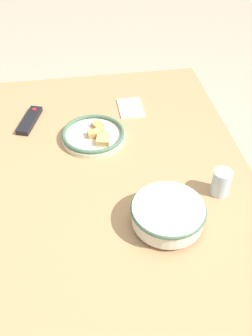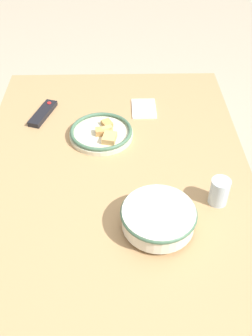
{
  "view_description": "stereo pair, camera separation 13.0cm",
  "coord_description": "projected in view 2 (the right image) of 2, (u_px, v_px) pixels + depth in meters",
  "views": [
    {
      "loc": [
        -0.99,
        0.1,
        1.65
      ],
      "look_at": [
        -0.04,
        -0.04,
        0.77
      ],
      "focal_mm": 42.0,
      "sensor_mm": 36.0,
      "label": 1
    },
    {
      "loc": [
        -1.0,
        -0.02,
        1.65
      ],
      "look_at": [
        -0.04,
        -0.04,
        0.77
      ],
      "focal_mm": 42.0,
      "sensor_mm": 36.0,
      "label": 2
    }
  ],
  "objects": [
    {
      "name": "food_plate",
      "position": [
        102.0,
        133.0,
        1.48
      ],
      "size": [
        0.24,
        0.24,
        0.04
      ],
      "color": "beige",
      "rests_on": "dining_table"
    },
    {
      "name": "tv_remote",
      "position": [
        43.0,
        113.0,
        1.59
      ],
      "size": [
        0.18,
        0.1,
        0.02
      ],
      "rotation": [
        0.0,
        0.0,
        4.39
      ],
      "color": "black",
      "rests_on": "dining_table"
    },
    {
      "name": "noodle_bowl",
      "position": [
        158.0,
        218.0,
        1.13
      ],
      "size": [
        0.22,
        0.22,
        0.07
      ],
      "color": "silver",
      "rests_on": "dining_table"
    },
    {
      "name": "ground_plane",
      "position": [
        116.0,
        284.0,
        1.85
      ],
      "size": [
        8.0,
        8.0,
        0.0
      ],
      "primitive_type": "plane",
      "color": "#B7A88E"
    },
    {
      "name": "drinking_glass",
      "position": [
        219.0,
        192.0,
        1.21
      ],
      "size": [
        0.06,
        0.06,
        0.09
      ],
      "color": "silver",
      "rests_on": "dining_table"
    },
    {
      "name": "dining_table",
      "position": [
        113.0,
        185.0,
        1.41
      ],
      "size": [
        1.32,
        0.95,
        0.74
      ],
      "color": "tan",
      "rests_on": "ground_plane"
    },
    {
      "name": "folded_napkin",
      "position": [
        144.0,
        109.0,
        1.62
      ],
      "size": [
        0.14,
        0.1,
        0.01
      ],
      "color": "white",
      "rests_on": "dining_table"
    }
  ]
}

